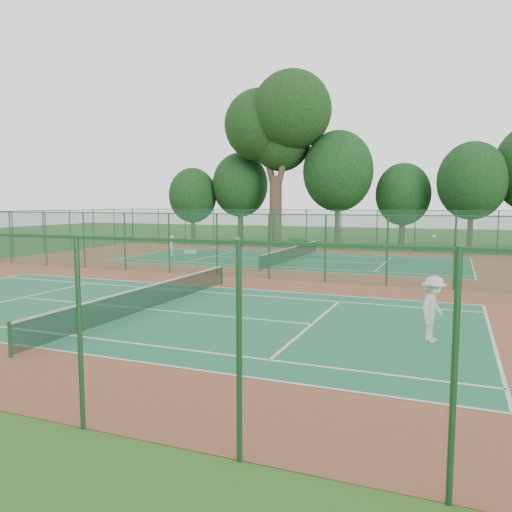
# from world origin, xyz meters

# --- Properties ---
(ground) EXTENTS (120.00, 120.00, 0.00)m
(ground) POSITION_xyz_m (0.00, 0.00, 0.00)
(ground) COLOR #254F18
(ground) RESTS_ON ground
(red_pad) EXTENTS (40.00, 36.00, 0.01)m
(red_pad) POSITION_xyz_m (0.00, 0.00, 0.01)
(red_pad) COLOR brown
(red_pad) RESTS_ON ground
(court_near) EXTENTS (23.77, 10.97, 0.01)m
(court_near) POSITION_xyz_m (0.00, -9.00, 0.01)
(court_near) COLOR #206746
(court_near) RESTS_ON red_pad
(court_far) EXTENTS (23.77, 10.97, 0.01)m
(court_far) POSITION_xyz_m (0.00, 9.00, 0.01)
(court_far) COLOR #1D5D40
(court_far) RESTS_ON red_pad
(fence_north) EXTENTS (40.00, 0.09, 3.50)m
(fence_north) POSITION_xyz_m (0.00, 18.00, 1.76)
(fence_north) COLOR #1B532E
(fence_north) RESTS_ON ground
(fence_divider) EXTENTS (40.00, 0.09, 3.50)m
(fence_divider) POSITION_xyz_m (0.00, 0.00, 1.76)
(fence_divider) COLOR #174728
(fence_divider) RESTS_ON ground
(tennis_net_near) EXTENTS (0.10, 12.90, 0.97)m
(tennis_net_near) POSITION_xyz_m (0.00, -9.00, 0.54)
(tennis_net_near) COLOR #163E1D
(tennis_net_near) RESTS_ON ground
(tennis_net_far) EXTENTS (0.10, 12.90, 0.97)m
(tennis_net_far) POSITION_xyz_m (0.00, 9.00, 0.54)
(tennis_net_far) COLOR #163E1E
(tennis_net_far) RESTS_ON ground
(player_near) EXTENTS (1.04, 1.40, 1.93)m
(player_near) POSITION_xyz_m (10.21, -9.69, 0.99)
(player_near) COLOR silver
(player_near) RESTS_ON court_near
(player_far) EXTENTS (0.51, 0.64, 1.52)m
(player_far) POSITION_xyz_m (-9.64, 8.44, 0.78)
(player_far) COLOR white
(player_far) RESTS_ON court_far
(trash_bin) EXTENTS (0.61, 0.61, 0.92)m
(trash_bin) POSITION_xyz_m (-7.88, 17.10, 0.47)
(trash_bin) COLOR gray
(trash_bin) RESTS_ON red_pad
(bench) EXTENTS (1.59, 0.84, 0.94)m
(bench) POSITION_xyz_m (-2.20, 17.12, 0.50)
(bench) COLOR #123518
(bench) RESTS_ON red_pad
(kit_bag) EXTENTS (0.97, 0.62, 0.34)m
(kit_bag) POSITION_xyz_m (-8.90, 10.12, 0.18)
(kit_bag) COLOR silver
(kit_bag) RESTS_ON red_pad
(stray_ball_a) EXTENTS (0.07, 0.07, 0.07)m
(stray_ball_a) POSITION_xyz_m (2.85, -0.88, 0.04)
(stray_ball_a) COLOR #C4D231
(stray_ball_a) RESTS_ON red_pad
(stray_ball_b) EXTENTS (0.08, 0.08, 0.08)m
(stray_ball_b) POSITION_xyz_m (9.63, -0.74, 0.05)
(stray_ball_b) COLOR yellow
(stray_ball_b) RESTS_ON red_pad
(stray_ball_c) EXTENTS (0.07, 0.07, 0.07)m
(stray_ball_c) POSITION_xyz_m (2.68, -0.77, 0.04)
(stray_ball_c) COLOR #C4D531
(stray_ball_c) RESTS_ON red_pad
(big_tree) EXTENTS (10.94, 8.00, 16.80)m
(big_tree) POSITION_xyz_m (-5.86, 22.55, 11.89)
(big_tree) COLOR #3E2D22
(big_tree) RESTS_ON ground
(evergreen_row) EXTENTS (39.00, 5.00, 12.00)m
(evergreen_row) POSITION_xyz_m (0.50, 24.25, 0.00)
(evergreen_row) COLOR black
(evergreen_row) RESTS_ON ground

